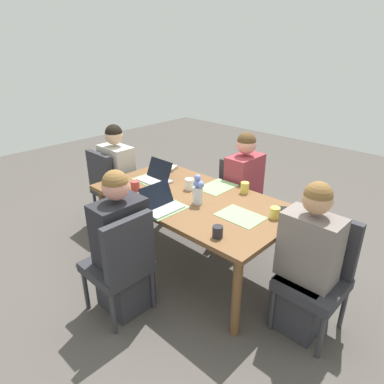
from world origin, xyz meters
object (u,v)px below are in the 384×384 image
Objects in this scene: coffee_mug_near_right at (189,184)px; phone_black at (282,208)px; coffee_mug_centre_right at (135,186)px; book_red_cover at (167,168)px; chair_head_right_left_near at (110,184)px; coffee_mug_centre_left at (275,213)px; dining_table at (192,205)px; person_head_right_left_near at (118,182)px; laptop_far_right_near at (161,205)px; person_far_right_near at (122,251)px; coffee_mug_far_left at (218,232)px; chair_far_right_near at (122,261)px; person_near_left_mid at (243,194)px; chair_head_left_left_far at (318,270)px; coffee_mug_near_left at (245,188)px; flower_vase at (198,190)px; person_head_left_left_far at (306,268)px; laptop_head_right_left_near at (156,177)px; chair_near_left_mid at (241,192)px.

coffee_mug_near_right is 0.89m from phone_black.
book_red_cover is (0.22, -0.60, -0.03)m from coffee_mug_centre_right.
coffee_mug_centre_left is (-2.02, -0.22, 0.27)m from chair_head_right_left_near.
dining_table is 1.22m from person_head_right_left_near.
coffee_mug_centre_right is (0.47, -0.10, 0.00)m from laptop_far_right_near.
person_far_right_near reaches higher than coffee_mug_far_left.
phone_black is at bearing -168.60° from chair_head_right_left_near.
book_red_cover is at bearing -56.64° from chair_far_right_near.
person_near_left_mid reaches higher than phone_black.
dining_table is at bearing 3.65° from chair_head_left_left_far.
chair_head_right_left_near is 1.17m from coffee_mug_near_right.
dining_table is at bearing 54.96° from coffee_mug_near_left.
person_far_right_near is at bearing 92.96° from laptop_far_right_near.
coffee_mug_near_left is (-1.56, -0.46, 0.28)m from chair_head_right_left_near.
person_head_right_left_near is at bearing -33.99° from person_far_right_near.
flower_vase is 2.50× the size of coffee_mug_near_right.
person_head_left_left_far is 7.97× the size of phone_black.
book_red_cover is at bearing -10.51° from person_head_left_left_far.
chair_head_right_left_near is 1.57m from chair_far_right_near.
dining_table is 0.55m from laptop_head_right_left_near.
laptop_head_right_left_near is at bearing -19.42° from coffee_mug_far_left.
phone_black is at bearing 148.39° from chair_near_left_mid.
coffee_mug_far_left is at bearing 37.01° from chair_head_left_left_far.
chair_head_right_left_near is at bearing 6.14° from coffee_mug_centre_left.
chair_far_right_near is at bearing 28.44° from phone_black.
person_head_left_left_far is 11.66× the size of coffee_mug_near_left.
chair_near_left_mid reaches higher than dining_table.
chair_near_left_mid is 9.91× the size of coffee_mug_centre_left.
coffee_mug_centre_left is 0.99× the size of coffee_mug_centre_right.
coffee_mug_near_right is at bearing -1.49° from chair_head_left_left_far.
coffee_mug_near_left is (-0.29, -1.20, 0.25)m from person_far_right_near.
book_red_cover is (1.46, -0.17, -0.03)m from coffee_mug_centre_left.
flower_vase is 0.67m from laptop_head_right_left_near.
coffee_mug_near_left is 0.84m from coffee_mug_far_left.
chair_head_right_left_near is 2.81× the size of laptop_far_right_near.
book_red_cover is at bearing -45.51° from laptop_far_right_near.
chair_head_right_left_near reaches higher than phone_black.
coffee_mug_near_right is at bearing -175.51° from person_head_right_left_near.
laptop_head_right_left_near is 0.36m from book_red_cover.
coffee_mug_centre_left is at bearing -176.22° from coffee_mug_near_right.
chair_head_right_left_near is at bearing -13.91° from laptop_far_right_near.
flower_vase reaches higher than book_red_cover.
coffee_mug_near_left is at bearing -165.73° from person_head_right_left_near.
chair_near_left_mid is 0.10m from person_near_left_mid.
person_head_left_left_far and person_far_right_near have the same top height.
person_head_right_left_near is 1.10m from coffee_mug_near_right.
coffee_mug_near_left reaches higher than dining_table.
phone_black is at bearing -153.13° from coffee_mug_centre_right.
person_head_left_left_far is 13.86× the size of coffee_mug_far_left.
person_far_right_near is 1.36m from book_red_cover.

